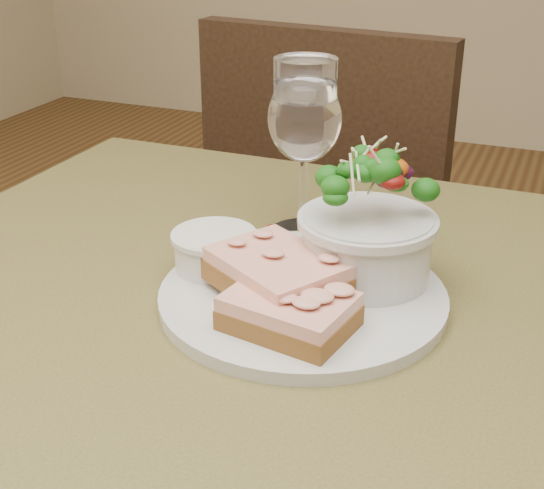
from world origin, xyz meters
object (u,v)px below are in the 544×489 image
at_px(ramekin, 214,249).
at_px(chair_far, 350,325).
at_px(sandwich_back, 276,273).
at_px(sandwich_front, 289,311).
at_px(cafe_table, 250,408).
at_px(wine_glass, 305,123).
at_px(salad_bowl, 368,218).
at_px(dinner_plate, 303,296).

bearing_deg(ramekin, chair_far, 94.53).
bearing_deg(sandwich_back, chair_far, 130.79).
bearing_deg(sandwich_front, chair_far, 111.65).
bearing_deg(cafe_table, sandwich_back, 46.23).
height_order(chair_far, sandwich_back, chair_far).
xyz_separation_m(sandwich_back, ramekin, (-0.08, 0.03, -0.00)).
distance_m(chair_far, ramekin, 0.85).
bearing_deg(wine_glass, sandwich_front, -72.89).
distance_m(salad_bowl, wine_glass, 0.14).
distance_m(cafe_table, salad_bowl, 0.21).
xyz_separation_m(dinner_plate, salad_bowl, (0.04, 0.05, 0.07)).
xyz_separation_m(sandwich_back, salad_bowl, (0.06, 0.07, 0.04)).
height_order(sandwich_front, wine_glass, wine_glass).
xyz_separation_m(cafe_table, wine_glass, (-0.01, 0.18, 0.22)).
xyz_separation_m(dinner_plate, sandwich_front, (0.01, -0.06, 0.02)).
bearing_deg(ramekin, salad_bowl, 14.61).
distance_m(dinner_plate, sandwich_back, 0.04).
xyz_separation_m(chair_far, dinner_plate, (0.15, -0.71, 0.46)).
relative_size(ramekin, wine_glass, 0.43).
bearing_deg(salad_bowl, chair_far, 106.26).
bearing_deg(sandwich_front, cafe_table, 163.55).
xyz_separation_m(chair_far, sandwich_back, (0.13, -0.73, 0.49)).
bearing_deg(wine_glass, dinner_plate, -69.83).
xyz_separation_m(sandwich_front, sandwich_back, (-0.03, 0.04, 0.01)).
bearing_deg(sandwich_front, wine_glass, 117.06).
bearing_deg(dinner_plate, sandwich_back, -132.32).
height_order(chair_far, wine_glass, wine_glass).
bearing_deg(sandwich_back, wine_glass, 132.47).
relative_size(dinner_plate, wine_glass, 1.48).
height_order(dinner_plate, salad_bowl, salad_bowl).
xyz_separation_m(chair_far, sandwich_front, (0.16, -0.77, 0.48)).
bearing_deg(ramekin, dinner_plate, -7.00).
relative_size(cafe_table, dinner_plate, 3.09).
relative_size(dinner_plate, salad_bowl, 2.04).
relative_size(chair_far, sandwich_front, 8.06).
xyz_separation_m(dinner_plate, sandwich_back, (-0.02, -0.02, 0.03)).
bearing_deg(sandwich_back, sandwich_front, -25.66).
bearing_deg(sandwich_front, dinner_plate, 109.91).
distance_m(dinner_plate, sandwich_front, 0.07).
distance_m(chair_far, dinner_plate, 0.86).
xyz_separation_m(ramekin, salad_bowl, (0.14, 0.04, 0.04)).
relative_size(sandwich_front, ramekin, 1.49).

